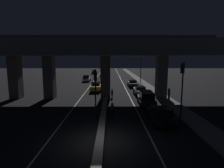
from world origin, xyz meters
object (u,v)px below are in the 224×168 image
at_px(motorcycle_black_filtering_near, 112,110).
at_px(car_white_second_oncoming, 87,78).
at_px(car_black_lead, 161,115).
at_px(car_dark_green_second, 146,98).
at_px(traffic_light_right_of_median, 182,80).
at_px(pedestrian_on_sidewalk, 169,94).
at_px(car_dark_blue_fourth, 133,83).
at_px(car_taxi_yellow_lead_oncoming, 96,86).
at_px(car_dark_green_third_oncoming, 103,74).
at_px(car_dark_red_fourth_oncoming, 94,72).
at_px(traffic_light_left_of_median, 95,85).
at_px(motorcycle_blue_filtering_mid, 112,94).
at_px(car_grey_third, 140,91).
at_px(street_lamp, 140,64).

bearing_deg(motorcycle_black_filtering_near, car_white_second_oncoming, 13.96).
bearing_deg(car_black_lead, car_dark_green_second, -0.11).
xyz_separation_m(traffic_light_right_of_median, pedestrian_on_sidewalk, (1.41, 7.65, -2.82)).
distance_m(car_dark_blue_fourth, car_taxi_yellow_lead_oncoming, 8.73).
xyz_separation_m(car_dark_green_second, car_dark_green_third_oncoming, (-7.19, 37.40, -0.02)).
xyz_separation_m(car_white_second_oncoming, car_dark_red_fourth_oncoming, (-0.10, 23.66, -0.00)).
height_order(traffic_light_left_of_median, motorcycle_blue_filtering_mid, traffic_light_left_of_median).
bearing_deg(motorcycle_black_filtering_near, car_taxi_yellow_lead_oncoming, 12.38).
height_order(traffic_light_right_of_median, car_dark_green_third_oncoming, traffic_light_right_of_median).
relative_size(traffic_light_right_of_median, car_grey_third, 1.41).
bearing_deg(street_lamp, car_dark_blue_fourth, -114.26).
distance_m(traffic_light_right_of_median, car_dark_green_second, 6.61).
distance_m(traffic_light_right_of_median, car_taxi_yellow_lead_oncoming, 18.53).
xyz_separation_m(car_grey_third, motorcycle_black_filtering_near, (-4.61, -10.01, -0.18)).
distance_m(traffic_light_right_of_median, motorcycle_black_filtering_near, 7.55).
distance_m(car_dark_green_second, car_dark_red_fourth_oncoming, 48.91).
xyz_separation_m(car_dark_green_third_oncoming, pedestrian_on_sidewalk, (10.87, -35.22, 0.12)).
height_order(street_lamp, car_grey_third, street_lamp).
distance_m(car_black_lead, car_white_second_oncoming, 32.49).
distance_m(motorcycle_black_filtering_near, motorcycle_blue_filtering_mid, 8.45).
height_order(car_dark_green_second, car_dark_green_third_oncoming, car_dark_green_third_oncoming).
bearing_deg(traffic_light_left_of_median, car_black_lead, -10.27).
distance_m(car_dark_blue_fourth, car_white_second_oncoming, 14.46).
distance_m(car_dark_green_second, car_white_second_oncoming, 26.38).
bearing_deg(motorcycle_blue_filtering_mid, car_black_lead, -155.84).
bearing_deg(car_black_lead, car_taxi_yellow_lead_oncoming, 23.44).
bearing_deg(car_dark_green_second, motorcycle_blue_filtering_mid, 48.94).
bearing_deg(car_grey_third, car_black_lead, 178.12).
relative_size(traffic_light_right_of_median, car_white_second_oncoming, 1.31).
distance_m(car_dark_red_fourth_oncoming, motorcycle_blue_filtering_mid, 43.96).
bearing_deg(car_black_lead, car_grey_third, -1.13).
bearing_deg(traffic_light_left_of_median, car_dark_green_third_oncoming, 91.50).
bearing_deg(car_taxi_yellow_lead_oncoming, car_dark_green_second, 35.52).
height_order(car_dark_blue_fourth, motorcycle_black_filtering_near, car_dark_blue_fourth).
relative_size(car_black_lead, motorcycle_blue_filtering_mid, 2.34).
bearing_deg(car_dark_red_fourth_oncoming, motorcycle_blue_filtering_mid, 7.93).
bearing_deg(motorcycle_black_filtering_near, car_black_lead, -116.43).
bearing_deg(traffic_light_left_of_median, pedestrian_on_sidewalk, 38.10).
bearing_deg(car_dark_blue_fourth, car_white_second_oncoming, 48.56).
bearing_deg(car_white_second_oncoming, traffic_light_right_of_median, 22.97).
distance_m(car_dark_green_third_oncoming, motorcycle_blue_filtering_mid, 33.33).
xyz_separation_m(motorcycle_blue_filtering_mid, pedestrian_on_sidewalk, (8.07, -2.01, 0.41)).
height_order(car_taxi_yellow_lead_oncoming, car_dark_red_fourth_oncoming, car_taxi_yellow_lead_oncoming).
bearing_deg(pedestrian_on_sidewalk, street_lamp, 94.58).
relative_size(car_dark_green_second, car_grey_third, 1.14).
bearing_deg(motorcycle_blue_filtering_mid, car_grey_third, -69.36).
bearing_deg(car_dark_green_second, pedestrian_on_sidewalk, -56.70).
distance_m(street_lamp, car_black_lead, 26.58).
xyz_separation_m(car_dark_green_third_oncoming, car_dark_red_fourth_oncoming, (-3.91, 10.24, -0.08)).
relative_size(traffic_light_left_of_median, car_white_second_oncoming, 1.14).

